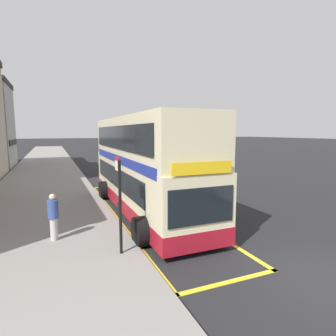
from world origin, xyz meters
The scene contains 7 objects.
ground_plane centered at (0.00, 32.00, 0.00)m, with size 260.00×260.00×0.00m, color black.
pavement_near centered at (-7.00, 32.00, 0.07)m, with size 6.00×76.00×0.14m, color gray.
double_decker_bus centered at (-2.46, 7.99, 2.06)m, with size 3.18×11.03×4.40m.
bus_bay_markings centered at (-2.45, 7.76, 0.01)m, with size 3.10×13.54×0.01m.
bus_stop_sign centered at (-4.62, 3.54, 1.80)m, with size 0.09×0.51×2.87m.
parked_car_maroon_kerbside centered at (3.10, 48.77, 0.80)m, with size 2.09×4.20×1.62m.
pedestrian_waiting_near_sign centered at (-6.46, 5.34, 0.99)m, with size 0.34×0.34×1.58m.
Camera 1 is at (-6.39, -4.32, 3.75)m, focal length 29.54 mm.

